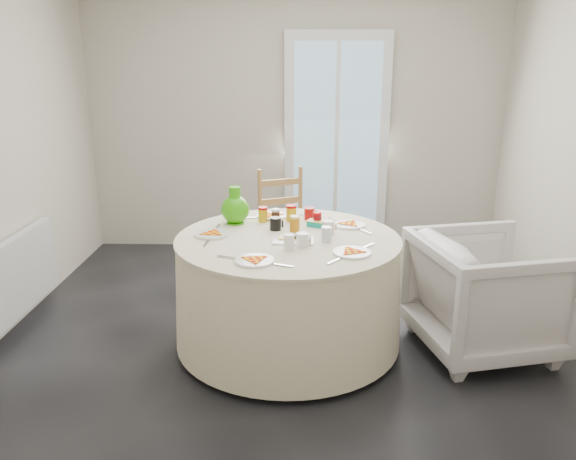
{
  "coord_description": "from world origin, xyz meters",
  "views": [
    {
      "loc": [
        0.06,
        -3.49,
        1.85
      ],
      "look_at": [
        -0.02,
        -0.07,
        0.8
      ],
      "focal_mm": 35.0,
      "sensor_mm": 36.0,
      "label": 1
    }
  ],
  "objects_px": {
    "armchair": "(486,294)",
    "wooden_chair": "(287,228)",
    "table": "(288,291)",
    "radiator": "(21,273)",
    "green_pitcher": "(235,207)"
  },
  "relations": [
    {
      "from": "table",
      "to": "armchair",
      "type": "distance_m",
      "value": 1.29
    },
    {
      "from": "armchair",
      "to": "green_pitcher",
      "type": "xyz_separation_m",
      "value": [
        -1.66,
        0.36,
        0.48
      ]
    },
    {
      "from": "wooden_chair",
      "to": "green_pitcher",
      "type": "xyz_separation_m",
      "value": [
        -0.34,
        -0.81,
        0.4
      ]
    },
    {
      "from": "green_pitcher",
      "to": "armchair",
      "type": "bearing_deg",
      "value": -10.09
    },
    {
      "from": "radiator",
      "to": "green_pitcher",
      "type": "bearing_deg",
      "value": 1.56
    },
    {
      "from": "table",
      "to": "green_pitcher",
      "type": "height_order",
      "value": "green_pitcher"
    },
    {
      "from": "green_pitcher",
      "to": "radiator",
      "type": "bearing_deg",
      "value": -176.17
    },
    {
      "from": "armchair",
      "to": "green_pitcher",
      "type": "height_order",
      "value": "green_pitcher"
    },
    {
      "from": "armchair",
      "to": "wooden_chair",
      "type": "bearing_deg",
      "value": 35.24
    },
    {
      "from": "radiator",
      "to": "table",
      "type": "height_order",
      "value": "table"
    },
    {
      "from": "table",
      "to": "radiator",
      "type": "bearing_deg",
      "value": 171.97
    },
    {
      "from": "table",
      "to": "wooden_chair",
      "type": "height_order",
      "value": "wooden_chair"
    },
    {
      "from": "table",
      "to": "wooden_chair",
      "type": "xyz_separation_m",
      "value": [
        -0.03,
        1.12,
        0.09
      ]
    },
    {
      "from": "table",
      "to": "armchair",
      "type": "height_order",
      "value": "armchair"
    },
    {
      "from": "radiator",
      "to": "green_pitcher",
      "type": "distance_m",
      "value": 1.62
    }
  ]
}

